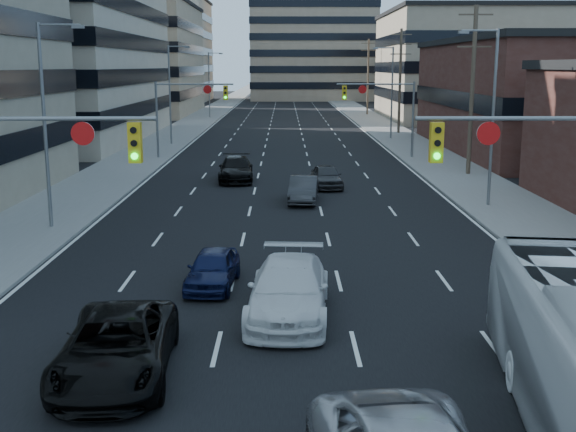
# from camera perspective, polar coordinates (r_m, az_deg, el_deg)

# --- Properties ---
(road_surface) EXTENTS (18.00, 300.00, 0.02)m
(road_surface) POSITION_cam_1_polar(r_m,az_deg,el_deg) (141.78, -0.26, 8.89)
(road_surface) COLOR black
(road_surface) RESTS_ON ground
(sidewalk_left) EXTENTS (5.00, 300.00, 0.15)m
(sidewalk_left) POSITION_cam_1_polar(r_m,az_deg,el_deg) (142.24, -4.95, 8.88)
(sidewalk_left) COLOR slate
(sidewalk_left) RESTS_ON ground
(sidewalk_right) EXTENTS (5.00, 300.00, 0.15)m
(sidewalk_right) POSITION_cam_1_polar(r_m,az_deg,el_deg) (142.24, 4.44, 8.89)
(sidewalk_right) COLOR slate
(sidewalk_right) RESTS_ON ground
(office_left_far) EXTENTS (20.00, 30.00, 16.00)m
(office_left_far) POSITION_cam_1_polar(r_m,az_deg,el_deg) (114.14, -12.66, 11.92)
(office_left_far) COLOR gray
(office_left_far) RESTS_ON ground
(storefront_right_mid) EXTENTS (20.00, 30.00, 9.00)m
(storefront_right_mid) POSITION_cam_1_polar(r_m,az_deg,el_deg) (66.17, 21.28, 8.66)
(storefront_right_mid) COLOR #472119
(storefront_right_mid) RESTS_ON ground
(office_right_far) EXTENTS (22.00, 28.00, 14.00)m
(office_right_far) POSITION_cam_1_polar(r_m,az_deg,el_deg) (102.69, 14.12, 11.33)
(office_right_far) COLOR gray
(office_right_far) RESTS_ON ground
(bg_block_left) EXTENTS (24.00, 24.00, 20.00)m
(bg_block_left) POSITION_cam_1_polar(r_m,az_deg,el_deg) (154.18, -10.99, 12.62)
(bg_block_left) COLOR #ADA089
(bg_block_left) RESTS_ON ground
(bg_block_right) EXTENTS (22.00, 22.00, 12.00)m
(bg_block_right) POSITION_cam_1_polar(r_m,az_deg,el_deg) (145.18, 12.72, 11.04)
(bg_block_right) COLOR gray
(bg_block_right) RESTS_ON ground
(signal_near_left) EXTENTS (6.59, 0.33, 6.00)m
(signal_near_left) POSITION_cam_1_polar(r_m,az_deg,el_deg) (21.15, -20.84, 3.21)
(signal_near_left) COLOR slate
(signal_near_left) RESTS_ON ground
(signal_near_right) EXTENTS (6.59, 0.33, 6.00)m
(signal_near_right) POSITION_cam_1_polar(r_m,az_deg,el_deg) (21.17, 20.48, 3.25)
(signal_near_right) COLOR slate
(signal_near_right) RESTS_ON ground
(signal_far_left) EXTENTS (6.09, 0.33, 6.00)m
(signal_far_left) POSITION_cam_1_polar(r_m,az_deg,el_deg) (57.18, -8.05, 8.77)
(signal_far_left) COLOR slate
(signal_far_left) RESTS_ON ground
(signal_far_right) EXTENTS (6.09, 0.33, 6.00)m
(signal_far_right) POSITION_cam_1_polar(r_m,az_deg,el_deg) (57.19, 7.58, 8.79)
(signal_far_right) COLOR slate
(signal_far_right) RESTS_ON ground
(utility_pole_block) EXTENTS (2.20, 0.28, 11.00)m
(utility_pole_block) POSITION_cam_1_polar(r_m,az_deg,el_deg) (49.16, 14.35, 9.77)
(utility_pole_block) COLOR #4C3D2D
(utility_pole_block) RESTS_ON ground
(utility_pole_midblock) EXTENTS (2.20, 0.28, 11.00)m
(utility_pole_midblock) POSITION_cam_1_polar(r_m,az_deg,el_deg) (78.57, 8.84, 10.62)
(utility_pole_midblock) COLOR #4C3D2D
(utility_pole_midblock) RESTS_ON ground
(utility_pole_distant) EXTENTS (2.20, 0.28, 11.00)m
(utility_pole_distant) POSITION_cam_1_polar(r_m,az_deg,el_deg) (108.30, 6.34, 10.97)
(utility_pole_distant) COLOR #4C3D2D
(utility_pole_distant) RESTS_ON ground
(streetlight_left_near) EXTENTS (2.03, 0.22, 9.00)m
(streetlight_left_near) POSITION_cam_1_polar(r_m,az_deg,el_deg) (33.30, -18.46, 7.50)
(streetlight_left_near) COLOR slate
(streetlight_left_near) RESTS_ON ground
(streetlight_left_mid) EXTENTS (2.03, 0.22, 9.00)m
(streetlight_left_mid) POSITION_cam_1_polar(r_m,az_deg,el_deg) (67.42, -9.19, 9.82)
(streetlight_left_mid) COLOR slate
(streetlight_left_mid) RESTS_ON ground
(streetlight_left_far) EXTENTS (2.03, 0.22, 9.00)m
(streetlight_left_far) POSITION_cam_1_polar(r_m,az_deg,el_deg) (102.14, -6.16, 10.52)
(streetlight_left_far) COLOR slate
(streetlight_left_far) RESTS_ON ground
(streetlight_right_near) EXTENTS (2.03, 0.22, 9.00)m
(streetlight_right_near) POSITION_cam_1_polar(r_m,az_deg,el_deg) (38.10, 15.69, 8.13)
(streetlight_right_near) COLOR slate
(streetlight_right_near) RESTS_ON ground
(streetlight_right_far) EXTENTS (2.03, 0.22, 9.00)m
(streetlight_right_far) POSITION_cam_1_polar(r_m,az_deg,el_deg) (72.37, 8.10, 9.98)
(streetlight_right_far) COLOR slate
(streetlight_right_far) RESTS_ON ground
(black_pickup) EXTENTS (2.83, 5.58, 1.51)m
(black_pickup) POSITION_cam_1_polar(r_m,az_deg,el_deg) (17.62, -13.39, -9.99)
(black_pickup) COLOR black
(black_pickup) RESTS_ON ground
(white_van) EXTENTS (2.64, 5.75, 1.63)m
(white_van) POSITION_cam_1_polar(r_m,az_deg,el_deg) (21.08, 0.07, -5.84)
(white_van) COLOR silver
(white_van) RESTS_ON ground
(sedan_blue) EXTENTS (1.78, 3.83, 1.27)m
(sedan_blue) POSITION_cam_1_polar(r_m,az_deg,el_deg) (24.00, -5.97, -4.15)
(sedan_blue) COLOR #0D1336
(sedan_blue) RESTS_ON ground
(sedan_grey_center) EXTENTS (1.77, 4.30, 1.39)m
(sedan_grey_center) POSITION_cam_1_polar(r_m,az_deg,el_deg) (38.67, 1.22, 2.10)
(sedan_grey_center) COLOR #2F2F32
(sedan_grey_center) RESTS_ON ground
(sedan_black_far) EXTENTS (2.39, 5.36, 1.53)m
(sedan_black_far) POSITION_cam_1_polar(r_m,az_deg,el_deg) (45.99, -4.13, 3.72)
(sedan_black_far) COLOR black
(sedan_black_far) RESTS_ON ground
(sedan_grey_right) EXTENTS (1.97, 4.21, 1.39)m
(sedan_grey_right) POSITION_cam_1_polar(r_m,az_deg,el_deg) (43.38, 3.06, 3.15)
(sedan_grey_right) COLOR #2F2F32
(sedan_grey_right) RESTS_ON ground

